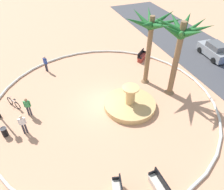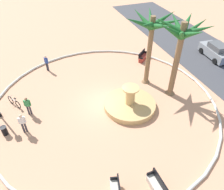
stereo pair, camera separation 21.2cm
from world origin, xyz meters
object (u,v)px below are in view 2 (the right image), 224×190
object	(u,v)px
trash_bin	(4,130)
person_cyclist_photo	(28,105)
fountain	(130,104)
person_cyclist_helmet	(23,123)
bench_west	(157,187)
person_pedestrian_stroll	(46,62)
parked_car_leftmost	(216,51)
palm_tree_by_curb	(181,39)
palm_tree_near_fountain	(152,30)
bicycle_red_frame	(14,102)
bench_east	(143,57)

from	to	relation	value
trash_bin	person_cyclist_photo	size ratio (longest dim) A/B	0.44
fountain	person_cyclist_helmet	distance (m)	8.22
bench_west	person_pedestrian_stroll	world-z (taller)	person_pedestrian_stroll
bench_west	person_pedestrian_stroll	bearing A→B (deg)	-164.71
parked_car_leftmost	palm_tree_by_curb	bearing A→B (deg)	-64.69
palm_tree_near_fountain	bench_west	world-z (taller)	palm_tree_near_fountain
trash_bin	person_cyclist_helmet	bearing A→B (deg)	78.71
palm_tree_near_fountain	trash_bin	distance (m)	13.52
trash_bin	person_pedestrian_stroll	bearing A→B (deg)	151.97
palm_tree_near_fountain	person_cyclist_helmet	distance (m)	12.11
bench_west	person_pedestrian_stroll	distance (m)	15.57
person_cyclist_photo	fountain	bearing A→B (deg)	75.78
bicycle_red_frame	palm_tree_by_curb	bearing A→B (deg)	76.79
palm_tree_by_curb	bicycle_red_frame	xyz separation A→B (m)	(-3.04, -12.97, -4.75)
person_cyclist_photo	bench_west	bearing A→B (deg)	34.94
trash_bin	parked_car_leftmost	world-z (taller)	parked_car_leftmost
trash_bin	bench_west	bearing A→B (deg)	47.41
bench_east	person_cyclist_helmet	size ratio (longest dim) A/B	0.91
bicycle_red_frame	person_cyclist_photo	world-z (taller)	person_cyclist_photo
palm_tree_near_fountain	bench_east	distance (m)	6.31
person_cyclist_helmet	bench_west	bearing A→B (deg)	43.16
bicycle_red_frame	person_pedestrian_stroll	world-z (taller)	person_pedestrian_stroll
palm_tree_near_fountain	parked_car_leftmost	bearing A→B (deg)	99.40
bench_east	person_cyclist_photo	xyz separation A→B (m)	(4.58, -12.22, 0.59)
bicycle_red_frame	person_cyclist_helmet	bearing A→B (deg)	10.98
person_pedestrian_stroll	parked_car_leftmost	bearing A→B (deg)	78.15
bench_east	person_pedestrian_stroll	world-z (taller)	person_pedestrian_stroll
person_cyclist_helmet	parked_car_leftmost	xyz separation A→B (m)	(-4.09, 20.41, -0.17)
bench_west	bicycle_red_frame	distance (m)	12.84
palm_tree_near_fountain	bench_east	size ratio (longest dim) A/B	4.23
person_cyclist_helmet	person_cyclist_photo	size ratio (longest dim) A/B	1.02
bicycle_red_frame	person_pedestrian_stroll	size ratio (longest dim) A/B	0.87
bench_west	bench_east	bearing A→B (deg)	156.38
trash_bin	bench_east	bearing A→B (deg)	113.50
person_pedestrian_stroll	fountain	bearing A→B (deg)	34.87
person_pedestrian_stroll	parked_car_leftmost	world-z (taller)	person_pedestrian_stroll
bench_east	person_cyclist_photo	bearing A→B (deg)	-69.45
palm_tree_near_fountain	bench_east	bearing A→B (deg)	157.50
person_cyclist_helmet	bicycle_red_frame	bearing A→B (deg)	-169.02
palm_tree_by_curb	parked_car_leftmost	bearing A→B (deg)	115.31
person_cyclist_photo	parked_car_leftmost	distance (m)	20.08
parked_car_leftmost	bench_west	bearing A→B (deg)	-50.47
palm_tree_by_curb	trash_bin	size ratio (longest dim) A/B	9.19
bench_east	palm_tree_near_fountain	bearing A→B (deg)	-22.50
bench_west	trash_bin	world-z (taller)	bench_west
bench_west	trash_bin	distance (m)	11.03
palm_tree_by_curb	person_cyclist_helmet	xyz separation A→B (m)	(0.27, -12.33, -4.18)
palm_tree_by_curb	person_cyclist_photo	distance (m)	12.69
bicycle_red_frame	fountain	bearing A→B (deg)	68.58
bench_west	person_cyclist_helmet	size ratio (longest dim) A/B	0.95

